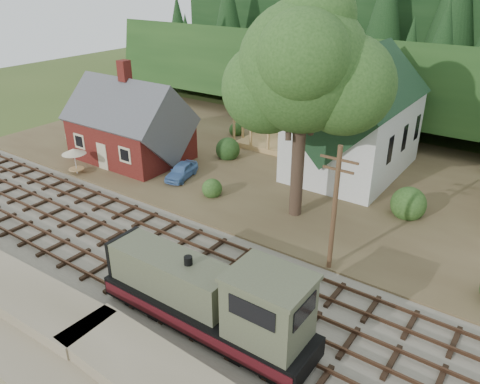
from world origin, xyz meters
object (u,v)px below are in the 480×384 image
Objects in this scene: car_blue at (182,171)px; patio_set at (74,152)px; locomotive at (212,300)px; car_green at (78,139)px.

car_blue is 1.70× the size of patio_set.
locomotive reaches higher than car_blue.
patio_set is at bearing -164.57° from car_blue.
car_blue is 14.26m from car_green.
patio_set reaches higher than car_green.
car_blue is 1.14× the size of car_green.
locomotive reaches higher than patio_set.
locomotive is at bearing -21.31° from patio_set.
car_blue is at bearing 29.05° from patio_set.
locomotive is at bearing -57.33° from car_blue.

